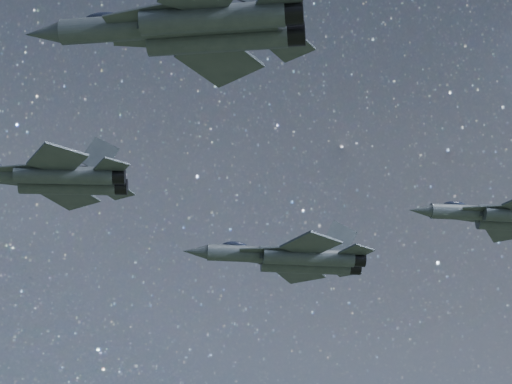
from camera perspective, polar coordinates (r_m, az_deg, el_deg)
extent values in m
cylinder|color=#32393E|center=(76.95, -16.59, 1.14)|extent=(7.42, 2.06, 1.54)
cube|color=#32393E|center=(75.79, -12.83, 1.05)|extent=(8.20, 2.06, 1.29)
cylinder|color=#32393E|center=(74.65, -12.68, 1.10)|extent=(8.40, 2.13, 1.54)
cylinder|color=#32393E|center=(76.37, -12.45, 0.40)|extent=(8.40, 2.13, 1.54)
cylinder|color=black|center=(73.94, -9.21, 1.05)|extent=(1.39, 1.51, 1.43)
cylinder|color=black|center=(75.68, -9.06, 0.34)|extent=(1.39, 1.51, 1.43)
cube|color=#32393E|center=(75.32, -15.51, 1.52)|extent=(5.25, 2.39, 0.12)
cube|color=#32393E|center=(77.61, -15.12, 0.57)|extent=(5.24, 1.70, 0.12)
cube|color=#32393E|center=(72.74, -13.11, 2.13)|extent=(5.32, 5.52, 0.20)
cube|color=#32393E|center=(78.58, -12.31, -0.27)|extent=(5.55, 5.66, 0.20)
cube|color=#32393E|center=(72.97, -9.61, 1.67)|extent=(3.13, 3.22, 0.15)
cube|color=#32393E|center=(76.96, -9.24, 0.03)|extent=(3.27, 3.33, 0.15)
cube|color=#32393E|center=(74.86, -10.41, 2.43)|extent=(3.42, 0.68, 3.52)
cube|color=#32393E|center=(77.00, -10.18, 1.52)|extent=(3.45, 0.50, 3.52)
cylinder|color=#32393E|center=(87.86, -0.58, -4.14)|extent=(8.19, 1.78, 1.72)
cone|color=#32393E|center=(87.56, -4.05, -3.99)|extent=(2.66, 1.56, 1.55)
ellipsoid|color=black|center=(88.08, -1.44, -3.61)|extent=(2.64, 1.18, 0.85)
cube|color=#32393E|center=(88.52, 3.13, -4.32)|extent=(9.08, 1.72, 1.44)
cylinder|color=#32393E|center=(87.39, 3.54, -4.35)|extent=(9.30, 1.78, 1.72)
cylinder|color=#32393E|center=(89.40, 3.31, -4.90)|extent=(9.30, 1.78, 1.72)
cylinder|color=black|center=(88.33, 6.81, -4.46)|extent=(1.45, 1.60, 1.59)
cylinder|color=black|center=(90.32, 6.51, -5.01)|extent=(1.45, 1.60, 1.59)
cube|color=#32393E|center=(86.64, 0.82, -3.89)|extent=(5.88, 2.32, 0.13)
cube|color=#32393E|center=(89.36, 0.60, -4.65)|extent=(5.87, 2.26, 0.13)
cube|color=#32393E|center=(85.04, 3.67, -3.52)|extent=(6.07, 6.25, 0.22)
cube|color=#32393E|center=(91.88, 2.91, -5.39)|extent=(6.09, 6.26, 0.22)
cube|color=#32393E|center=(87.03, 6.71, -3.95)|extent=(3.58, 3.66, 0.17)
cube|color=#32393E|center=(91.61, 6.05, -5.21)|extent=(3.59, 3.67, 0.17)
cube|color=#32393E|center=(88.53, 5.58, -3.10)|extent=(3.84, 0.51, 3.94)
cube|color=#32393E|center=(91.01, 5.25, -3.81)|extent=(3.84, 0.49, 3.94)
cylinder|color=#32393E|center=(59.04, -8.91, 10.73)|extent=(8.52, 3.49, 1.76)
cone|color=#32393E|center=(60.53, -13.95, 10.22)|extent=(2.98, 2.12, 1.58)
ellipsoid|color=black|center=(59.89, -10.13, 11.25)|extent=(2.87, 1.73, 0.87)
cube|color=#32393E|center=(57.93, -3.19, 11.17)|extent=(9.39, 3.62, 1.46)
cylinder|color=#32393E|center=(56.69, -2.92, 11.50)|extent=(9.62, 3.73, 1.76)
cylinder|color=#32393E|center=(58.44, -2.58, 10.13)|extent=(9.62, 3.73, 1.76)
cylinder|color=black|center=(56.25, 2.42, 11.85)|extent=(1.78, 1.90, 1.62)
cylinder|color=black|center=(58.01, 2.57, 10.45)|extent=(1.78, 1.90, 1.62)
cube|color=#32393E|center=(57.37, -7.29, 11.73)|extent=(5.87, 3.46, 0.14)
cube|color=#32393E|center=(59.70, -6.65, 9.92)|extent=(5.89, 1.37, 0.14)
cube|color=#32393E|center=(60.75, -2.42, 8.75)|extent=(6.45, 6.46, 0.23)
cube|color=#32393E|center=(59.33, 2.22, 9.74)|extent=(3.81, 3.83, 0.17)
cube|color=#32393E|center=(59.67, 0.67, 11.81)|extent=(3.91, 0.71, 4.01)
cylinder|color=#32393E|center=(78.28, 13.87, -1.33)|extent=(6.54, 1.48, 1.38)
cone|color=#32393E|center=(77.03, 10.89, -1.22)|extent=(2.14, 1.27, 1.23)
ellipsoid|color=black|center=(78.23, 13.09, -0.87)|extent=(2.11, 0.96, 0.68)
cube|color=#32393E|center=(77.76, 15.26, -1.06)|extent=(4.69, 1.90, 0.11)
cube|color=#32393E|center=(79.77, 14.70, -1.81)|extent=(4.68, 1.75, 0.11)
cube|color=#32393E|center=(82.34, 16.40, -2.52)|extent=(4.87, 5.00, 0.18)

